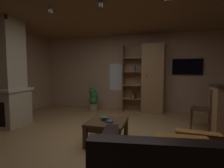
% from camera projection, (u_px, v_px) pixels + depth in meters
% --- Properties ---
extents(floor, '(6.36, 5.36, 0.02)m').
position_uv_depth(floor, '(106.00, 140.00, 3.19)').
color(floor, '#A37A4C').
rests_on(floor, ground).
extents(wall_back, '(6.48, 0.06, 2.54)m').
position_uv_depth(wall_back, '(130.00, 73.00, 5.69)').
color(wall_back, tan).
rests_on(wall_back, ground).
extents(ceiling, '(6.36, 5.36, 0.02)m').
position_uv_depth(ceiling, '(106.00, 3.00, 2.99)').
color(ceiling, brown).
extents(window_pane_back, '(0.61, 0.01, 0.93)m').
position_uv_depth(window_pane_back, '(118.00, 77.00, 5.78)').
color(window_pane_back, white).
extents(stone_fireplace, '(0.99, 0.76, 2.54)m').
position_uv_depth(stone_fireplace, '(5.00, 79.00, 4.00)').
color(stone_fireplace, '#BCAD8E').
rests_on(stone_fireplace, ground).
extents(bookshelf_cabinet, '(1.28, 0.41, 2.17)m').
position_uv_depth(bookshelf_cabinet, '(150.00, 79.00, 5.26)').
color(bookshelf_cabinet, '#997047').
rests_on(bookshelf_cabinet, ground).
extents(coffee_table, '(0.67, 0.69, 0.42)m').
position_uv_depth(coffee_table, '(107.00, 125.00, 3.02)').
color(coffee_table, '#4C331E').
rests_on(coffee_table, ground).
extents(table_book_0, '(0.13, 0.13, 0.03)m').
position_uv_depth(table_book_0, '(110.00, 121.00, 2.92)').
color(table_book_0, '#2D4C8C').
rests_on(table_book_0, coffee_table).
extents(table_book_1, '(0.14, 0.12, 0.02)m').
position_uv_depth(table_book_1, '(106.00, 118.00, 3.06)').
color(table_book_1, brown).
rests_on(table_book_1, coffee_table).
extents(table_book_2, '(0.13, 0.11, 0.02)m').
position_uv_depth(table_book_2, '(104.00, 117.00, 3.03)').
color(table_book_2, '#387247').
rests_on(table_book_2, coffee_table).
extents(dining_chair, '(0.50, 0.50, 0.92)m').
position_uv_depth(dining_chair, '(205.00, 106.00, 3.76)').
color(dining_chair, '#4C331E').
rests_on(dining_chair, ground).
extents(potted_floor_plant, '(0.31, 0.33, 0.78)m').
position_uv_depth(potted_floor_plant, '(93.00, 99.00, 5.51)').
color(potted_floor_plant, '#9E896B').
rests_on(potted_floor_plant, ground).
extents(wall_mounted_tv, '(0.87, 0.06, 0.49)m').
position_uv_depth(wall_mounted_tv, '(187.00, 67.00, 5.13)').
color(wall_mounted_tv, black).
extents(track_light_spot_0, '(0.07, 0.07, 0.09)m').
position_uv_depth(track_light_spot_0, '(6.00, 17.00, 3.49)').
color(track_light_spot_0, black).
extents(track_light_spot_1, '(0.07, 0.07, 0.09)m').
position_uv_depth(track_light_spot_1, '(51.00, 11.00, 3.18)').
color(track_light_spot_1, black).
extents(track_light_spot_2, '(0.07, 0.07, 0.09)m').
position_uv_depth(track_light_spot_2, '(101.00, 5.00, 2.89)').
color(track_light_spot_2, black).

